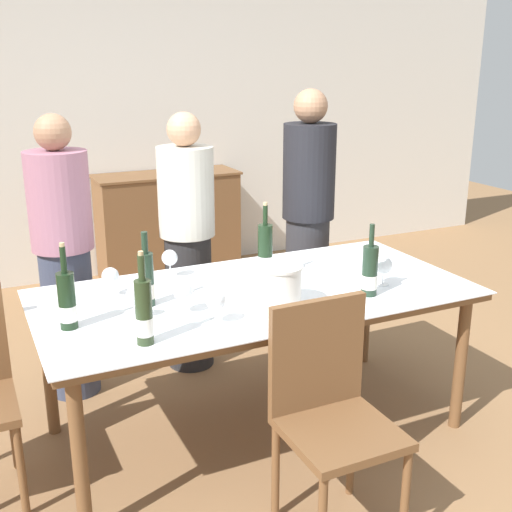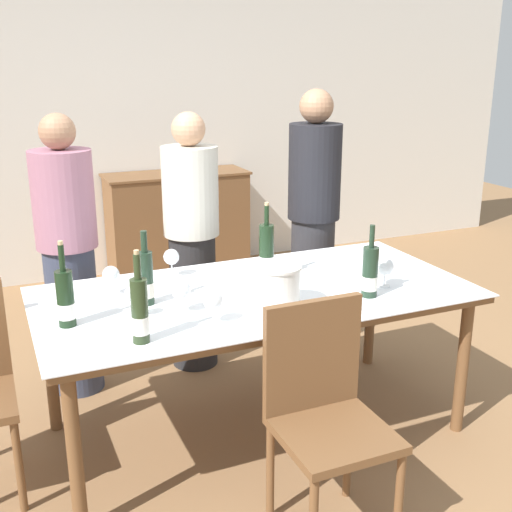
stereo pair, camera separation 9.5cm
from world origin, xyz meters
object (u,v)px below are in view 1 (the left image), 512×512
Objects in this scene: wine_glass_4 at (216,301)px; person_guest_right at (308,222)px; sideboard_cabinet at (168,225)px; dining_table at (256,303)px; wine_bottle_1 at (265,253)px; chair_near_front at (329,403)px; wine_glass_5 at (134,297)px; person_guest_left at (188,245)px; wine_glass_0 at (384,266)px; wine_bottle_0 at (147,280)px; wine_bottle_2 at (144,313)px; ice_bucket at (279,285)px; wine_bottle_3 at (370,272)px; person_host at (65,261)px; wine_glass_2 at (183,292)px; wine_glass_1 at (110,277)px; wine_bottle_4 at (67,302)px; wine_glass_3 at (170,258)px.

person_guest_right reaches higher than wine_glass_4.
dining_table is (-0.37, -2.58, 0.25)m from sideboard_cabinet.
wine_bottle_1 is 0.98m from chair_near_front.
sideboard_cabinet is 2.88m from wine_glass_5.
wine_glass_0 is at bearing -57.50° from person_guest_left.
wine_bottle_1 reaches higher than wine_glass_4.
wine_bottle_2 is (-0.12, -0.40, 0.01)m from wine_bottle_0.
wine_bottle_3 reaches higher than ice_bucket.
wine_glass_0 is at bearing 6.16° from wine_glass_4.
person_host is at bearing 95.98° from wine_bottle_2.
dining_table is at bearing 15.66° from wine_glass_2.
wine_glass_1 is 0.09× the size of person_host.
ice_bucket is at bearing -97.35° from sideboard_cabinet.
wine_glass_2 reaches higher than wine_glass_0.
wine_bottle_4 is at bearing -115.63° from sideboard_cabinet.
wine_glass_2 is (0.24, -0.35, 0.00)m from wine_glass_1.
wine_glass_0 is at bearing -98.02° from person_guest_right.
wine_bottle_2 is at bearing -151.81° from dining_table.
wine_glass_0 is at bearing -4.65° from wine_bottle_4.
wine_bottle_4 is 1.87m from person_guest_right.
wine_bottle_1 is 0.55m from wine_bottle_3.
wine_glass_0 is (0.24, -2.77, 0.41)m from sideboard_cabinet.
wine_bottle_0 is 0.94m from person_guest_left.
person_host reaches higher than wine_glass_3.
person_host is at bearing 112.18° from wine_glass_4.
wine_glass_2 is (0.24, 0.23, -0.03)m from wine_bottle_2.
person_guest_right reaches higher than wine_glass_5.
wine_glass_0 is 1.33m from wine_glass_1.
ice_bucket is 1.39× the size of wine_glass_4.
wine_bottle_3 is at bearing 3.87° from wine_bottle_2.
wine_bottle_2 is at bearing -49.11° from wine_bottle_4.
wine_bottle_4 reaches higher than wine_bottle_3.
wine_bottle_4 is (-0.37, -0.11, -0.00)m from wine_bottle_0.
person_guest_left is at bearing 58.80° from wine_glass_5.
dining_table is 9.96× the size of ice_bucket.
person_host reaches higher than wine_glass_5.
wine_bottle_4 is 0.39× the size of chair_near_front.
wine_bottle_2 is 1.35m from person_guest_left.
wine_bottle_0 reaches higher than wine_glass_1.
person_guest_right is at bearing 0.13° from person_host.
wine_glass_2 is 1.00m from person_host.
person_guest_left is at bearing 93.05° from ice_bucket.
wine_glass_3 is at bearing 140.23° from wine_bottle_3.
wine_glass_3 is at bearing 154.00° from wine_bottle_1.
wine_glass_2 is 0.21m from wine_glass_5.
wine_bottle_3 is 1.13m from person_guest_right.
wine_bottle_4 reaches higher than wine_glass_3.
person_guest_right is at bearing 22.71° from wine_glass_1.
chair_near_front reaches higher than wine_glass_2.
wine_bottle_0 is 0.42m from wine_bottle_2.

